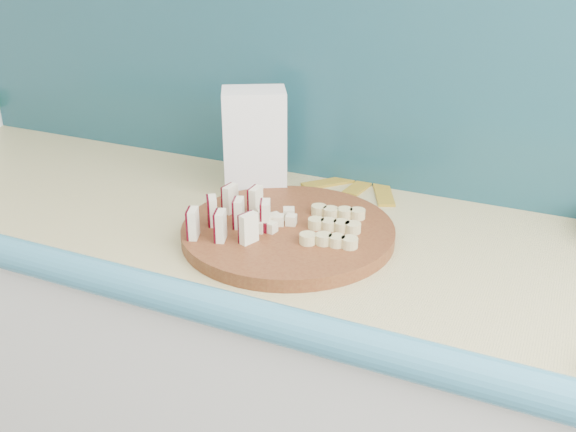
# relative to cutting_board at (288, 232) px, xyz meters

# --- Properties ---
(kitchen_counter) EXTENTS (2.20, 0.63, 0.91)m
(kitchen_counter) POSITION_rel_cutting_board_xyz_m (-0.10, 0.04, -0.47)
(kitchen_counter) COLOR silver
(kitchen_counter) RESTS_ON ground
(backsplash) EXTENTS (2.20, 0.02, 0.50)m
(backsplash) POSITION_rel_cutting_board_xyz_m (-0.10, 0.33, 0.24)
(backsplash) COLOR teal
(backsplash) RESTS_ON kitchen_counter
(cutting_board) EXTENTS (0.47, 0.47, 0.02)m
(cutting_board) POSITION_rel_cutting_board_xyz_m (0.00, 0.00, 0.00)
(cutting_board) COLOR #4F2110
(cutting_board) RESTS_ON kitchen_counter
(apple_wedges) EXTENTS (0.13, 0.17, 0.05)m
(apple_wedges) POSITION_rel_cutting_board_xyz_m (-0.09, -0.05, 0.04)
(apple_wedges) COLOR beige
(apple_wedges) RESTS_ON cutting_board
(apple_chunks) EXTENTS (0.06, 0.07, 0.02)m
(apple_chunks) POSITION_rel_cutting_board_xyz_m (-0.02, -0.01, 0.02)
(apple_chunks) COLOR beige
(apple_chunks) RESTS_ON cutting_board
(banana_slices) EXTENTS (0.13, 0.16, 0.02)m
(banana_slices) POSITION_rel_cutting_board_xyz_m (0.08, 0.02, 0.02)
(banana_slices) COLOR #CABD7B
(banana_slices) RESTS_ON cutting_board
(flour_bag) EXTENTS (0.16, 0.14, 0.22)m
(flour_bag) POSITION_rel_cutting_board_xyz_m (-0.16, 0.18, 0.10)
(flour_bag) COLOR silver
(flour_bag) RESTS_ON kitchen_counter
(banana_peel) EXTENTS (0.23, 0.19, 0.01)m
(banana_peel) POSITION_rel_cutting_board_xyz_m (0.04, 0.30, -0.01)
(banana_peel) COLOR gold
(banana_peel) RESTS_ON kitchen_counter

